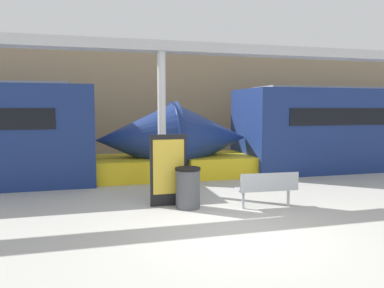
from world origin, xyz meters
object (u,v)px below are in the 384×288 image
bench_near (268,187)px  trash_bin (188,188)px  poster_board (168,170)px  train_left (368,130)px  support_column_near (162,123)px

bench_near → trash_bin: trash_bin is taller
trash_bin → poster_board: bearing=140.4°
train_left → poster_board: size_ratio=9.19×
support_column_near → bench_near: bearing=-48.3°
trash_bin → poster_board: 0.66m
train_left → trash_bin: 9.73m
train_left → trash_bin: bearing=-153.7°
train_left → support_column_near: bearing=-164.8°
train_left → support_column_near: 9.29m
bench_near → trash_bin: (-1.84, 0.52, -0.03)m
poster_board → trash_bin: bearing=-39.6°
trash_bin → bench_near: bearing=-15.7°
train_left → bench_near: bearing=-144.9°
trash_bin → poster_board: size_ratio=0.56×
train_left → bench_near: (-6.84, -4.81, -0.98)m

